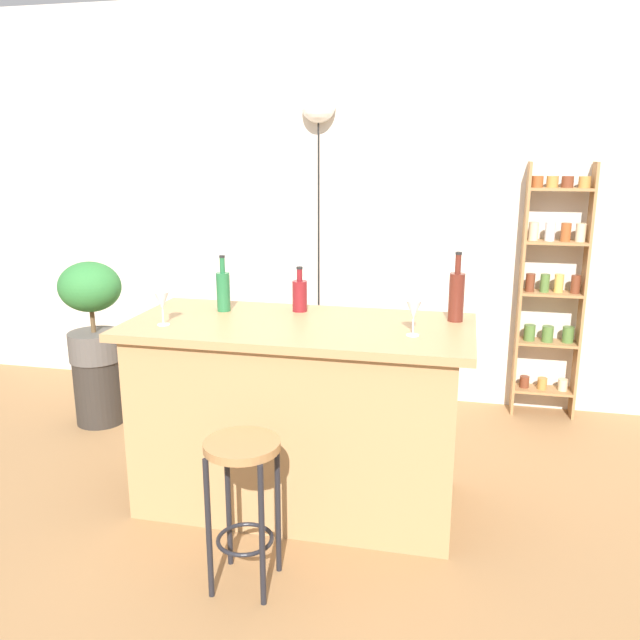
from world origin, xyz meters
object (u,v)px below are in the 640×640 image
bar_stool (243,481)px  wine_glass_center (414,311)px  bottle_spirits_clear (300,295)px  pendant_globe_light (318,109)px  wine_glass_left (162,301)px  spice_shelf (552,288)px  bottle_vinegar (456,295)px  bottle_sauce_amber (223,290)px  potted_plant (91,305)px  plant_stool (99,391)px

bar_stool → wine_glass_center: bearing=44.9°
bottle_spirits_clear → wine_glass_center: 0.71m
wine_glass_center → pendant_globe_light: 2.07m
pendant_globe_light → wine_glass_left: bearing=-102.4°
spice_shelf → bottle_vinegar: (-0.60, -1.28, 0.19)m
pendant_globe_light → bar_stool: bearing=-84.9°
spice_shelf → bottle_sauce_amber: size_ratio=5.80×
bar_stool → bottle_sauce_amber: bottle_sauce_amber is taller
potted_plant → pendant_globe_light: bearing=33.0°
spice_shelf → plant_stool: size_ratio=3.90×
potted_plant → bottle_sauce_amber: bearing=-25.3°
bottle_sauce_amber → pendant_globe_light: 1.70m
bottle_vinegar → wine_glass_left: size_ratio=2.09×
potted_plant → bottle_sauce_amber: 1.26m
bar_stool → potted_plant: (-1.51, 1.40, 0.33)m
spice_shelf → bottle_sauce_amber: (-1.80, -1.33, 0.17)m
bar_stool → spice_shelf: (1.40, 2.20, 0.42)m
spice_shelf → bottle_spirits_clear: size_ratio=7.24×
potted_plant → bottle_vinegar: (2.31, -0.47, 0.28)m
potted_plant → wine_glass_left: (0.93, -0.86, 0.27)m
bar_stool → bottle_sauce_amber: size_ratio=2.21×
wine_glass_left → wine_glass_center: bearing=3.7°
spice_shelf → potted_plant: spice_shelf is taller
bar_stool → wine_glass_center: 1.05m
bottle_vinegar → pendant_globe_light: size_ratio=0.16×
potted_plant → wine_glass_left: wine_glass_left is taller
pendant_globe_light → bottle_spirits_clear: bearing=-81.4°
bar_stool → spice_shelf: spice_shelf is taller
spice_shelf → wine_glass_center: size_ratio=10.40×
bar_stool → wine_glass_left: size_ratio=3.95×
wine_glass_center → pendant_globe_light: bearing=116.4°
bottle_vinegar → wine_glass_center: (-0.18, -0.31, -0.01)m
wine_glass_center → plant_stool: bearing=159.7°
spice_shelf → plant_stool: 3.09m
bottle_vinegar → wine_glass_center: bottle_vinegar is taller
spice_shelf → bottle_spirits_clear: spice_shelf is taller
plant_stool → bottle_vinegar: bearing=-11.6°
bottle_vinegar → wine_glass_left: bearing=-164.1°
potted_plant → wine_glass_left: bearing=-42.8°
bottle_sauce_amber → bottle_vinegar: bearing=2.6°
wine_glass_center → pendant_globe_light: (-0.81, 1.64, 0.98)m
bottle_spirits_clear → bottle_sauce_amber: 0.40m
spice_shelf → bottle_spirits_clear: bearing=-138.3°
potted_plant → plant_stool: bearing=180.0°
spice_shelf → plant_stool: spice_shelf is taller
bottle_spirits_clear → bottle_vinegar: size_ratio=0.69×
plant_stool → bottle_sauce_amber: 1.50m
potted_plant → wine_glass_center: 2.28m
wine_glass_left → wine_glass_center: (1.19, 0.08, 0.00)m
bar_stool → wine_glass_left: bearing=137.2°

